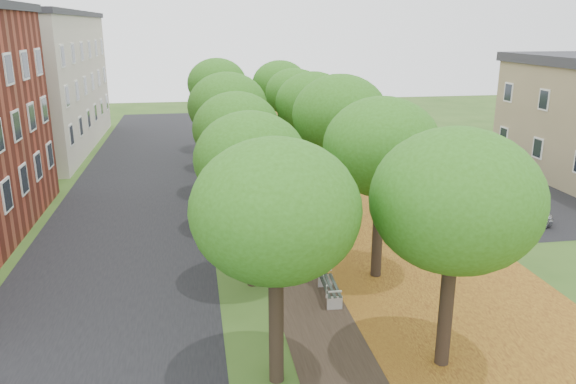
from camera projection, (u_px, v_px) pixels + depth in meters
name	position (u px, v px, depth m)	size (l,w,h in m)	color
ground	(354.00, 372.00, 15.73)	(120.00, 120.00, 0.00)	#2D4C19
street_asphalt	(131.00, 215.00, 28.70)	(8.00, 70.00, 0.01)	black
footpath	(276.00, 208.00, 29.91)	(3.20, 70.00, 0.01)	black
leaf_verge	(366.00, 203.00, 30.71)	(7.50, 70.00, 0.01)	#AA781F
parking_lot	(500.00, 190.00, 33.02)	(9.00, 16.00, 0.01)	black
tree_row_west	(232.00, 117.00, 28.15)	(4.21, 34.21, 6.76)	black
tree_row_east	(325.00, 114.00, 28.92)	(4.21, 34.21, 6.76)	black
building_cream	(20.00, 82.00, 42.70)	(10.30, 20.30, 10.40)	beige
bench	(328.00, 286.00, 19.88)	(0.65, 1.94, 0.90)	#242D27
car_silver	(514.00, 213.00, 27.12)	(1.44, 3.57, 1.22)	silver
car_red	(485.00, 196.00, 29.81)	(1.37, 3.93, 1.29)	maroon
car_grey	(478.00, 190.00, 30.55)	(1.97, 4.85, 1.41)	#38393E
car_white	(452.00, 173.00, 34.37)	(2.18, 4.73, 1.31)	silver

